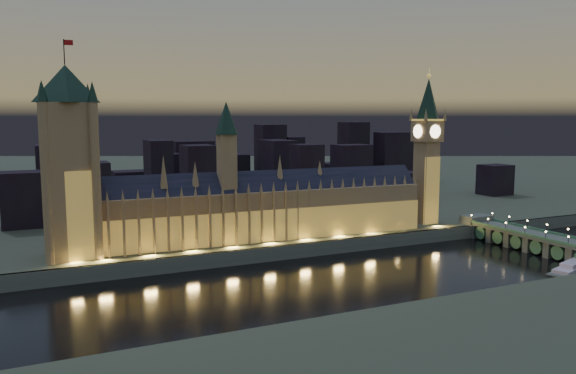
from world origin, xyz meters
name	(u,v)px	position (x,y,z in m)	size (l,w,h in m)	color
ground_plane	(326,278)	(0.00, 0.00, 0.00)	(2000.00, 2000.00, 0.00)	black
north_bank	(137,173)	(0.00, 520.00, 4.00)	(2000.00, 960.00, 8.00)	#444B34
embankment_wall	(290,252)	(0.00, 41.00, 4.00)	(2000.00, 2.50, 8.00)	#455456
palace_of_westminster	(259,207)	(-9.84, 61.74, 26.37)	(202.00, 27.40, 78.00)	#9A7448
victoria_tower	(69,152)	(-110.00, 61.91, 60.54)	(31.68, 31.68, 106.55)	#9A7448
elizabeth_tower	(427,138)	(108.00, 61.92, 63.98)	(18.00, 18.00, 100.74)	#9A7448
westminster_bridge	(536,241)	(136.52, -3.45, 5.99)	(18.57, 113.00, 15.90)	#455456
river_boat	(576,266)	(124.39, -39.28, 1.56)	(47.15, 23.97, 4.50)	#455456
city_backdrop	(228,170)	(34.01, 246.65, 29.71)	(469.60, 215.63, 69.41)	black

